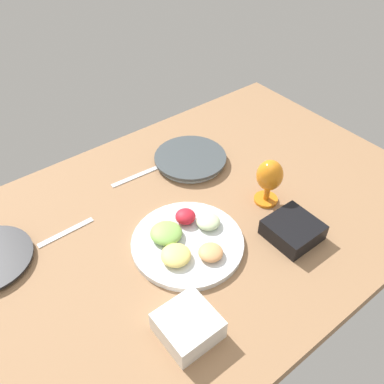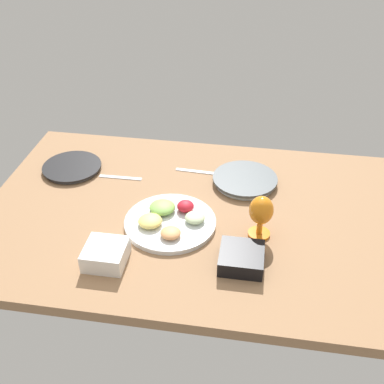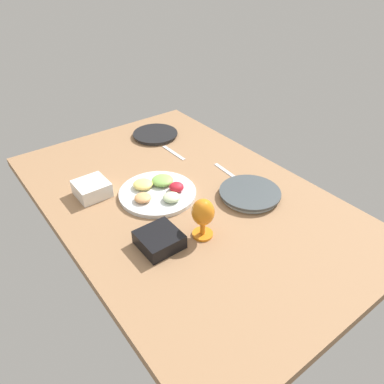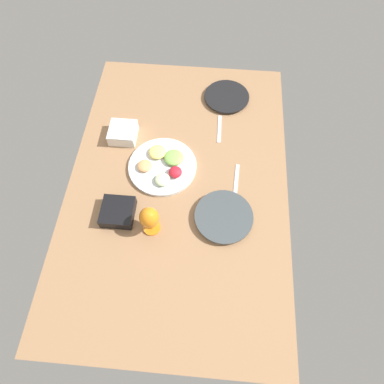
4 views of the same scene
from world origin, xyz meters
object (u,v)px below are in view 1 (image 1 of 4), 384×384
Objects in this scene: fruit_platter at (187,241)px; square_bowl_white at (188,325)px; hurricane_glass_orange at (269,177)px; square_bowl_black at (293,229)px; dinner_plate_right at (190,159)px.

square_bowl_white is (-16.84, -22.57, 1.86)cm from fruit_platter.
square_bowl_white is (-48.92, -21.59, -6.40)cm from hurricane_glass_orange.
square_bowl_white is (-43.84, -5.79, 0.54)cm from square_bowl_black.
dinner_plate_right is 67.53cm from square_bowl_white.
hurricane_glass_orange is 1.20× the size of square_bowl_white.
square_bowl_black is (-5.08, -15.80, -6.93)cm from hurricane_glass_orange.
fruit_platter is 28.22cm from square_bowl_white.
square_bowl_white is at bearing -172.47° from square_bowl_black.
square_bowl_white is at bearing -128.24° from dinner_plate_right.
hurricane_glass_orange reaches higher than square_bowl_black.
fruit_platter is at bearing 148.15° from square_bowl_black.
square_bowl_white is at bearing -156.19° from hurricane_glass_orange.
hurricane_glass_orange is 17.98cm from square_bowl_black.
fruit_platter is 31.82cm from square_bowl_black.
square_bowl_black is 1.07× the size of square_bowl_white.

